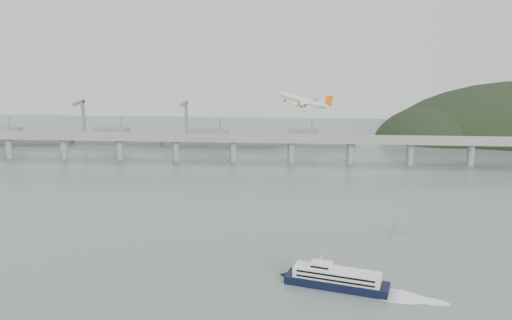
{
  "coord_description": "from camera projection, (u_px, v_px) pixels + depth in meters",
  "views": [
    {
      "loc": [
        21.39,
        -252.79,
        108.94
      ],
      "look_at": [
        0.0,
        55.0,
        36.0
      ],
      "focal_mm": 38.0,
      "sensor_mm": 36.0,
      "label": 1
    }
  ],
  "objects": [
    {
      "name": "bridge",
      "position": [
        266.0,
        142.0,
        462.11
      ],
      "size": [
        800.0,
        22.0,
        23.9
      ],
      "color": "gray",
      "rests_on": "ground"
    },
    {
      "name": "distant_fleet",
      "position": [
        115.0,
        138.0,
        538.32
      ],
      "size": [
        453.0,
        60.9,
        40.0
      ],
      "color": "slate",
      "rests_on": "ground"
    },
    {
      "name": "ground",
      "position": [
        248.0,
        255.0,
        271.92
      ],
      "size": [
        900.0,
        900.0,
        0.0
      ],
      "primitive_type": "plane",
      "color": "slate",
      "rests_on": "ground"
    },
    {
      "name": "ferry",
      "position": [
        337.0,
        279.0,
        236.84
      ],
      "size": [
        72.64,
        27.92,
        13.99
      ],
      "rotation": [
        0.0,
        0.0,
        -0.28
      ],
      "color": "black",
      "rests_on": "ground"
    },
    {
      "name": "airliner",
      "position": [
        304.0,
        101.0,
        318.36
      ],
      "size": [
        33.37,
        31.04,
        10.57
      ],
      "rotation": [
        0.05,
        -0.23,
        2.79
      ],
      "color": "white",
      "rests_on": "ground"
    }
  ]
}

